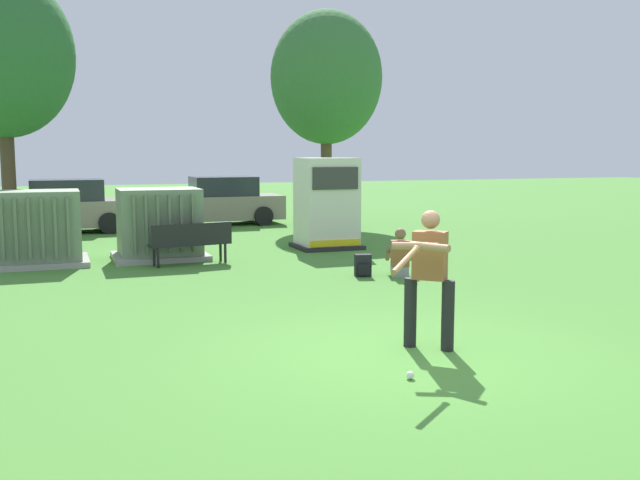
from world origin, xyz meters
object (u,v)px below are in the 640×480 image
park_bench (191,241)px  parked_car_left_of_center (220,202)px  sports_ball (410,375)px  batter (428,272)px  transformer_mid_west (159,225)px  generator_enclosure (327,204)px  backpack (363,266)px  seated_spectator (400,257)px  parked_car_leftmost (64,208)px  transformer_west (37,229)px

park_bench → parked_car_left_of_center: bearing=73.5°
sports_ball → batter: bearing=52.9°
transformer_mid_west → park_bench: (0.52, -1.16, -0.25)m
generator_enclosure → backpack: bearing=-101.1°
seated_spectator → parked_car_left_of_center: size_ratio=0.23×
seated_spectator → batter: bearing=-112.9°
generator_enclosure → sports_ball: 10.80m
transformer_mid_west → batter: 9.17m
transformer_mid_west → parked_car_leftmost: bearing=106.9°
backpack → transformer_west: bearing=148.0°
transformer_west → backpack: (6.07, -3.78, -0.57)m
sports_ball → backpack: size_ratio=0.20×
sports_ball → transformer_mid_west: bearing=97.6°
transformer_west → transformer_mid_west: bearing=-0.2°
batter → backpack: 5.39m
transformer_west → parked_car_leftmost: bearing=84.5°
transformer_mid_west → parked_car_leftmost: size_ratio=0.50×
batter → backpack: size_ratio=3.95×
transformer_mid_west → generator_enclosure: size_ratio=0.91×
generator_enclosure → seated_spectator: 4.44m
seated_spectator → backpack: (-0.72, 0.18, -0.16)m
park_bench → parked_car_leftmost: (-2.51, 7.70, 0.22)m
batter → backpack: (1.38, 5.16, -0.76)m
seated_spectator → parked_car_left_of_center: 11.32m
generator_enclosure → sports_ball: generator_enclosure is taller
transformer_west → batter: batter is taller
seated_spectator → parked_car_left_of_center: (-1.14, 11.26, 0.38)m
transformer_west → park_bench: size_ratio=1.14×
sports_ball → seated_spectator: bearing=64.5°
transformer_mid_west → park_bench: transformer_mid_west is taller
transformer_mid_west → park_bench: 1.29m
transformer_mid_west → generator_enclosure: 4.30m
park_bench → parked_car_left_of_center: size_ratio=0.44×
generator_enclosure → transformer_mid_west: bearing=-174.4°
transformer_mid_west → parked_car_left_of_center: bearing=67.5°
generator_enclosure → parked_car_leftmost: (-6.25, 6.13, -0.38)m
transformer_west → parked_car_leftmost: (0.63, 6.54, -0.04)m
batter → generator_enclosure: bearing=76.7°
seated_spectator → backpack: seated_spectator is taller
transformer_mid_west → sports_ball: size_ratio=23.33×
park_bench → parked_car_leftmost: parked_car_leftmost is taller
parked_car_leftmost → transformer_mid_west: bearing=-73.1°
sports_ball → parked_car_left_of_center: 17.32m
transformer_mid_west → parked_car_left_of_center: size_ratio=0.50×
transformer_mid_west → sports_ball: 10.03m
generator_enclosure → batter: size_ratio=1.32×
backpack → seated_spectator: bearing=-13.8°
batter → sports_ball: size_ratio=19.33×
sports_ball → parked_car_leftmost: (-3.31, 16.46, 0.71)m
transformer_west → park_bench: bearing=-20.3°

